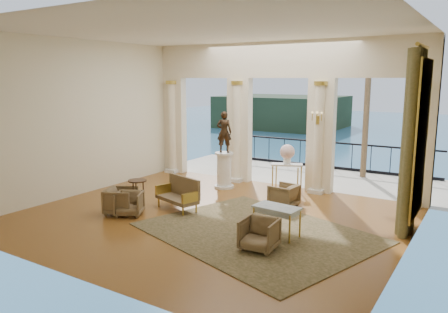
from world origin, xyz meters
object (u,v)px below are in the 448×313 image
Objects in this scene: statue at (224,132)px; pedestal at (224,171)px; armchair_c at (284,194)px; settee at (180,194)px; armchair_d at (121,200)px; armchair_b at (259,233)px; armchair_a at (129,202)px; side_table at (137,184)px; console_table at (287,169)px; game_table at (277,210)px.

pedestal is at bearing 180.00° from statue.
settee is at bearing -47.94° from armchair_c.
pedestal reaches higher than armchair_d.
armchair_b is 5.09m from pedestal.
armchair_a is at bearing 171.49° from armchair_b.
side_table is (-3.17, -2.21, 0.33)m from armchair_c.
statue is 1.64× the size of side_table.
pedestal is at bearing 125.39° from armchair_b.
statue is at bearing 52.44° from armchair_a.
statue is at bearing 125.39° from armchair_b.
armchair_c is 0.69× the size of console_table.
armchair_b is 0.72× the size of console_table.
armchair_c is 2.62m from pedestal.
armchair_d is (-3.25, -2.75, 0.02)m from armchair_c.
armchair_a is 3.83m from game_table.
armchair_d is at bearing -165.58° from game_table.
statue is at bearing 142.72° from game_table.
settee is at bearing -141.89° from console_table.
armchair_c is at bearing 116.28° from game_table.
armchair_c is at bearing -92.19° from console_table.
armchair_a is 3.68m from pedestal.
armchair_b is 0.96× the size of armchair_d.
armchair_c is (-0.82, 2.99, -0.01)m from armchair_b.
side_table is at bearing -173.03° from game_table.
settee is at bearing 76.67° from statue.
pedestal reaches higher than armchair_c.
side_table reaches higher than armchair_b.
side_table is (0.08, 0.53, 0.30)m from armchair_d.
settee is 1.08× the size of statue.
armchair_d is 0.53× the size of settee.
armchair_d is at bearing 59.27° from statue.
game_table is 0.92× the size of pedestal.
pedestal is (0.80, 3.65, 0.18)m from armchair_d.
armchair_c is at bearing 141.38° from statue.
console_table reaches higher than armchair_d.
armchair_b is 4.08m from armchair_d.
armchair_b is 4.08m from side_table.
console_table is (1.88, 0.54, -1.04)m from statue.
statue reaches higher than side_table.
pedestal is 1.45× the size of side_table.
armchair_d is 0.74× the size of console_table.
settee is 2.56m from pedestal.
game_table is 3.83m from console_table.
game_table is 3.97m from side_table.
armchair_b is at bearing -82.53° from game_table.
console_table is (1.88, 0.54, 0.18)m from pedestal.
console_table reaches higher than game_table.
statue reaches higher than armchair_d.
settee is 1.13m from side_table.
armchair_a is at bearing -111.53° from armchair_d.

